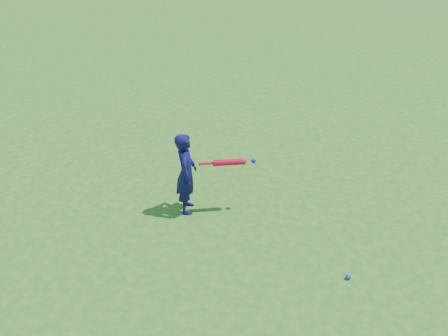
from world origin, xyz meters
name	(u,v)px	position (x,y,z in m)	size (l,w,h in m)	color
ground	(202,212)	(0.00, 0.00, 0.00)	(80.00, 80.00, 0.00)	#266016
child	(186,173)	(-0.21, -0.01, 0.57)	(0.42, 0.27, 1.14)	#0F0D40
ground_ball_blue	(348,277)	(2.04, -0.69, 0.03)	(0.06, 0.06, 0.06)	blue
bat_swing	(231,162)	(0.34, 0.20, 0.73)	(0.69, 0.37, 0.09)	red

